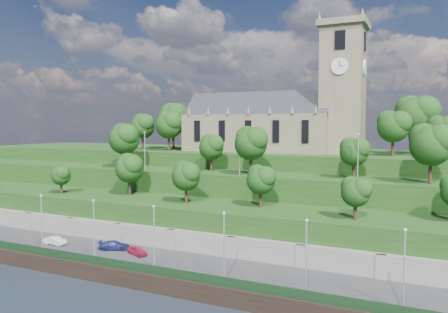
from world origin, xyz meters
The scene contains 17 objects.
ground centered at (0.00, 0.00, 0.00)m, with size 320.00×320.00×0.00m, color black.
promenade centered at (0.00, 6.00, 1.00)m, with size 160.00×12.00×2.00m, color #2D2D30.
quay_wall centered at (0.00, -0.05, 1.10)m, with size 160.00×0.50×2.20m, color black.
fence centered at (0.00, 0.60, 2.60)m, with size 160.00×0.10×1.20m, color #163219.
retaining_wall centered at (0.00, 11.97, 2.50)m, with size 160.00×2.10×5.00m.
embankment_lower centered at (0.00, 18.00, 4.00)m, with size 160.00×12.00×8.00m, color #183812.
embankment_upper centered at (0.00, 29.00, 6.00)m, with size 160.00×10.00×12.00m, color #183812.
hilltop centered at (0.00, 50.00, 7.50)m, with size 160.00×32.00×15.00m, color #183812.
church centered at (0.79, 45.98, 22.52)m, with size 38.60×12.35×27.60m.
trees_lower centered at (-0.66, 18.39, 12.56)m, with size 69.53×8.52×7.68m.
trees_upper centered at (2.18, 27.88, 17.78)m, with size 63.44×8.39×9.24m.
trees_hilltop centered at (-0.58, 45.83, 21.92)m, with size 69.87×16.91×11.67m.
lamp_posts_promenade centered at (-2.00, 2.50, 6.84)m, with size 60.36×0.36×8.44m.
lamp_posts_upper centered at (0.00, 26.00, 16.33)m, with size 40.36×0.36×7.47m.
car_left centered at (-7.84, 6.72, 2.62)m, with size 1.47×3.64×1.24m, color #A61B39.
car_middle centered at (-22.80, 5.68, 2.64)m, with size 1.36×3.90×1.28m, color #B1B3B6.
car_right centered at (-12.52, 7.41, 2.67)m, with size 1.87×4.60×1.33m, color navy.
Camera 1 is at (29.78, -44.01, 20.67)m, focal length 35.00 mm.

